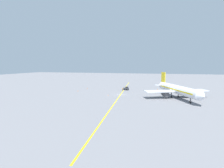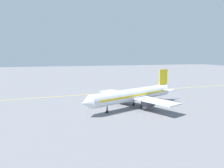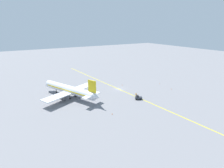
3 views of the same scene
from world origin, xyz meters
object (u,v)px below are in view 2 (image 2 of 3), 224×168
at_px(ground_crew_worker, 142,88).
at_px(traffic_cone_far_edge, 102,90).
at_px(baggage_tug_dark, 151,89).
at_px(traffic_cone_by_wingtip, 110,84).
at_px(traffic_cone_near_nose, 129,83).
at_px(airplane_at_gate, 134,95).
at_px(traffic_cone_mid_apron, 188,97).

bearing_deg(ground_crew_worker, traffic_cone_far_edge, 78.60).
relative_size(baggage_tug_dark, ground_crew_worker, 2.00).
distance_m(ground_crew_worker, traffic_cone_by_wingtip, 24.43).
xyz_separation_m(ground_crew_worker, traffic_cone_near_nose, (21.70, -1.84, -0.63)).
distance_m(baggage_tug_dark, traffic_cone_by_wingtip, 26.97).
height_order(baggage_tug_dark, traffic_cone_by_wingtip, baggage_tug_dark).
relative_size(airplane_at_gate, traffic_cone_by_wingtip, 61.23).
xyz_separation_m(traffic_cone_near_nose, traffic_cone_far_edge, (-18.31, 18.64, 0.00)).
height_order(airplane_at_gate, traffic_cone_by_wingtip, airplane_at_gate).
xyz_separation_m(airplane_at_gate, traffic_cone_near_nose, (48.48, -16.24, -3.43)).
relative_size(airplane_at_gate, traffic_cone_near_nose, 61.23).
height_order(traffic_cone_mid_apron, traffic_cone_far_edge, same).
bearing_deg(airplane_at_gate, baggage_tug_dark, -34.98).
relative_size(airplane_at_gate, traffic_cone_far_edge, 61.23).
height_order(traffic_cone_near_nose, traffic_cone_mid_apron, same).
relative_size(airplane_at_gate, ground_crew_worker, 20.04).
distance_m(airplane_at_gate, traffic_cone_near_nose, 51.24).
height_order(airplane_at_gate, traffic_cone_near_nose, airplane_at_gate).
height_order(traffic_cone_by_wingtip, traffic_cone_far_edge, same).
relative_size(ground_crew_worker, traffic_cone_mid_apron, 3.05).
bearing_deg(baggage_tug_dark, traffic_cone_far_edge, 76.62).
relative_size(baggage_tug_dark, traffic_cone_far_edge, 6.10).
distance_m(traffic_cone_near_nose, traffic_cone_far_edge, 26.13).
xyz_separation_m(baggage_tug_dark, traffic_cone_far_edge, (4.79, 20.15, -0.63)).
height_order(ground_crew_worker, traffic_cone_near_nose, ground_crew_worker).
distance_m(airplane_at_gate, traffic_cone_by_wingtip, 50.47).
height_order(airplane_at_gate, ground_crew_worker, airplane_at_gate).
relative_size(traffic_cone_near_nose, traffic_cone_far_edge, 1.00).
xyz_separation_m(baggage_tug_dark, traffic_cone_near_nose, (23.10, 1.51, -0.63)).
bearing_deg(baggage_tug_dark, airplane_at_gate, 145.02).
bearing_deg(traffic_cone_near_nose, baggage_tug_dark, -176.25).
relative_size(traffic_cone_mid_apron, traffic_cone_far_edge, 1.00).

